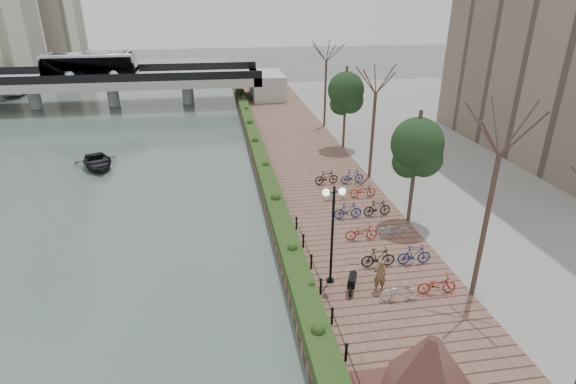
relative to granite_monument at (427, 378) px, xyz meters
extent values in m
plane|color=#59595B|center=(-3.11, 3.56, -2.03)|extent=(220.00, 220.00, 0.00)
cube|color=#3F4F49|center=(-18.11, 28.56, -2.02)|extent=(30.00, 130.00, 0.02)
cube|color=brown|center=(0.89, 21.06, -1.78)|extent=(8.00, 75.00, 0.50)
cube|color=gray|center=(16.89, 21.06, -1.78)|extent=(24.00, 75.00, 0.50)
cube|color=#1E3A15|center=(-2.51, 23.56, -1.23)|extent=(1.10, 56.00, 0.60)
cylinder|color=black|center=(-1.71, 2.56, -1.18)|extent=(0.10, 0.10, 0.70)
cylinder|color=black|center=(-1.71, 4.56, -1.18)|extent=(0.10, 0.10, 0.70)
cylinder|color=black|center=(-1.71, 6.56, -1.18)|extent=(0.10, 0.10, 0.70)
cylinder|color=black|center=(-1.71, 8.56, -1.18)|extent=(0.10, 0.10, 0.70)
cylinder|color=black|center=(-1.71, 10.56, -1.18)|extent=(0.10, 0.10, 0.70)
cylinder|color=black|center=(-1.71, 12.56, -1.18)|extent=(0.10, 0.10, 0.70)
pyramid|color=#40221B|center=(0.00, 0.00, 0.09)|extent=(4.64, 4.64, 2.81)
cylinder|color=black|center=(-1.07, 7.39, 0.83)|extent=(0.12, 0.12, 4.72)
cylinder|color=black|center=(-1.07, 7.39, 2.94)|extent=(0.70, 0.06, 0.06)
sphere|color=white|center=(-1.42, 7.39, 2.94)|extent=(0.32, 0.32, 0.32)
sphere|color=white|center=(-0.72, 7.39, 2.94)|extent=(0.32, 0.32, 0.32)
imported|color=brown|center=(0.89, 6.40, -0.76)|extent=(0.59, 0.41, 1.55)
imported|color=#AAAAAF|center=(1.49, 5.65, -1.08)|extent=(0.60, 1.71, 0.90)
imported|color=black|center=(1.49, 8.25, -1.03)|extent=(0.47, 1.66, 1.00)
imported|color=maroon|center=(1.49, 10.85, -1.08)|extent=(0.60, 1.71, 0.90)
imported|color=navy|center=(1.49, 13.45, -1.03)|extent=(0.47, 1.66, 1.00)
imported|color=#AAAAAF|center=(1.49, 16.05, -1.08)|extent=(0.60, 1.71, 0.90)
imported|color=black|center=(1.49, 18.65, -1.03)|extent=(0.47, 1.66, 1.00)
imported|color=maroon|center=(3.29, 5.65, -1.08)|extent=(0.60, 1.71, 0.90)
imported|color=navy|center=(3.29, 8.25, -1.03)|extent=(0.47, 1.66, 1.00)
imported|color=#AAAAAF|center=(3.29, 10.85, -1.08)|extent=(0.60, 1.71, 0.90)
imported|color=black|center=(3.29, 13.45, -1.03)|extent=(0.47, 1.66, 1.00)
imported|color=maroon|center=(3.29, 16.05, -1.08)|extent=(0.60, 1.71, 0.90)
imported|color=navy|center=(3.29, 18.65, -1.03)|extent=(0.47, 1.66, 1.00)
cube|color=#ACACA7|center=(-18.11, 48.56, 0.97)|extent=(36.00, 8.00, 1.00)
cube|color=black|center=(-18.11, 44.66, 1.92)|extent=(36.00, 0.15, 0.90)
cube|color=black|center=(-18.11, 52.46, 1.92)|extent=(36.00, 0.15, 0.90)
cylinder|color=#ACACA7|center=(-27.11, 48.56, -0.78)|extent=(1.40, 1.40, 2.50)
cylinder|color=#ACACA7|center=(-18.11, 48.56, -0.78)|extent=(1.40, 1.40, 2.50)
cylinder|color=#ACACA7|center=(-9.11, 48.56, -0.78)|extent=(1.40, 1.40, 2.50)
imported|color=white|center=(-20.23, 48.56, 2.97)|extent=(2.52, 10.77, 3.00)
imported|color=black|center=(-15.22, 25.90, -1.55)|extent=(4.54, 5.30, 0.93)
camera|label=1|loc=(-5.72, -9.25, 10.47)|focal=28.00mm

